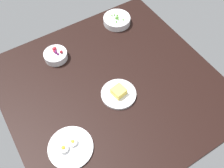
{
  "coord_description": "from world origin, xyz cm",
  "views": [
    {
      "loc": [
        -42.29,
        -68.0,
        122.38
      ],
      "look_at": [
        0.0,
        0.0,
        6.0
      ],
      "focal_mm": 41.03,
      "sensor_mm": 36.0,
      "label": 1
    }
  ],
  "objects_px": {
    "plate_eggs": "(70,147)",
    "bowl_peas": "(117,20)",
    "plate_cheese": "(118,94)",
    "bowl_berries": "(56,55)"
  },
  "relations": [
    {
      "from": "plate_eggs",
      "to": "bowl_peas",
      "type": "xyz_separation_m",
      "value": [
        0.66,
        0.62,
        0.01
      ]
    },
    {
      "from": "plate_eggs",
      "to": "bowl_peas",
      "type": "height_order",
      "value": "bowl_peas"
    },
    {
      "from": "plate_cheese",
      "to": "plate_eggs",
      "type": "bearing_deg",
      "value": -159.73
    },
    {
      "from": "plate_cheese",
      "to": "bowl_peas",
      "type": "relative_size",
      "value": 1.07
    },
    {
      "from": "plate_eggs",
      "to": "plate_cheese",
      "type": "relative_size",
      "value": 1.14
    },
    {
      "from": "bowl_berries",
      "to": "plate_cheese",
      "type": "height_order",
      "value": "bowl_berries"
    },
    {
      "from": "bowl_berries",
      "to": "plate_cheese",
      "type": "relative_size",
      "value": 0.73
    },
    {
      "from": "plate_eggs",
      "to": "plate_cheese",
      "type": "height_order",
      "value": "plate_cheese"
    },
    {
      "from": "bowl_berries",
      "to": "plate_cheese",
      "type": "bearing_deg",
      "value": -67.58
    },
    {
      "from": "bowl_berries",
      "to": "plate_eggs",
      "type": "bearing_deg",
      "value": -108.25
    }
  ]
}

